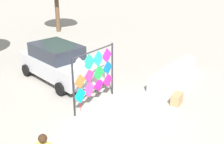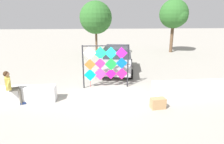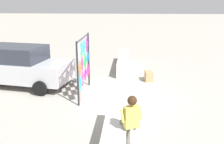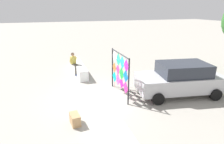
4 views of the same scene
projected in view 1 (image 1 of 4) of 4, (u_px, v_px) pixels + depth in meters
The scene contains 5 objects.
ground at pixel (118, 114), 10.95m from camera, with size 120.00×120.00×0.00m, color #9E998E.
plaza_ledge_right at pixel (173, 73), 13.94m from camera, with size 4.12×0.56×0.69m, color white.
kite_display_rack at pixel (94, 73), 11.21m from camera, with size 2.43×0.09×2.31m.
parked_car at pixel (58, 62), 13.83m from camera, with size 2.78×4.75×1.74m.
cardboard_box_large at pixel (177, 99), 11.65m from camera, with size 0.60×0.34×0.44m, color tan.
Camera 1 is at (-7.84, -5.51, 5.54)m, focal length 46.02 mm.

